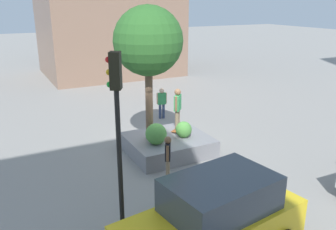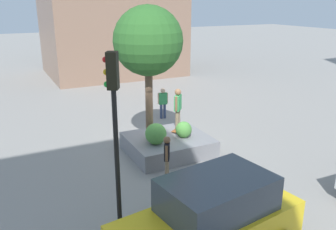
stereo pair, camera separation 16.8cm
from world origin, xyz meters
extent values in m
plane|color=gray|center=(0.00, 0.00, 0.00)|extent=(120.00, 120.00, 0.00)
cube|color=gray|center=(0.01, 0.22, 0.33)|extent=(3.08, 2.68, 0.66)
cylinder|color=brown|center=(0.70, 0.03, 2.17)|extent=(0.28, 0.28, 3.03)
sphere|color=#2D6628|center=(0.70, 0.03, 4.38)|extent=(2.51, 2.51, 2.51)
sphere|color=#4C8C3D|center=(0.72, 0.65, 1.06)|extent=(0.80, 0.80, 0.80)
sphere|color=#4C8C3D|center=(-0.52, 0.52, 0.98)|extent=(0.63, 0.63, 0.63)
cube|color=brown|center=(-0.66, -0.24, 0.72)|extent=(0.77, 0.65, 0.02)
sphere|color=beige|center=(-0.82, -0.46, 0.69)|extent=(0.06, 0.06, 0.06)
sphere|color=beige|center=(-0.92, -0.32, 0.69)|extent=(0.06, 0.06, 0.06)
sphere|color=beige|center=(-0.41, -0.15, 0.69)|extent=(0.06, 0.06, 0.06)
sphere|color=beige|center=(-0.51, -0.02, 0.69)|extent=(0.06, 0.06, 0.06)
cylinder|color=#847056|center=(-0.59, -0.17, 1.13)|extent=(0.15, 0.15, 0.80)
cylinder|color=#847056|center=(-0.73, -0.31, 1.13)|extent=(0.15, 0.15, 0.80)
cube|color=#338C4C|center=(-0.66, -0.24, 1.84)|extent=(0.45, 0.46, 0.63)
cylinder|color=brown|center=(-0.50, -0.07, 1.86)|extent=(0.10, 0.10, 0.59)
cylinder|color=brown|center=(-0.83, -0.41, 1.86)|extent=(0.10, 0.10, 0.59)
sphere|color=brown|center=(-0.66, -0.24, 2.29)|extent=(0.26, 0.26, 0.26)
cube|color=gold|center=(1.90, 6.07, 0.81)|extent=(4.59, 2.43, 0.88)
cube|color=#38424C|center=(1.68, 6.04, 1.64)|extent=(2.65, 1.94, 0.79)
cylinder|color=black|center=(0.64, 4.97, 0.37)|extent=(0.77, 0.32, 0.74)
cylinder|color=black|center=(3.38, 4.22, 1.91)|extent=(0.12, 0.12, 3.83)
cube|color=black|center=(3.38, 4.22, 4.25)|extent=(0.35, 0.36, 0.85)
sphere|color=red|center=(3.51, 4.14, 4.50)|extent=(0.14, 0.14, 0.14)
sphere|color=gold|center=(3.51, 4.14, 4.22)|extent=(0.14, 0.14, 0.14)
sphere|color=green|center=(3.51, 4.14, 3.94)|extent=(0.14, 0.14, 0.14)
cylinder|color=#847056|center=(0.96, 2.07, 0.36)|extent=(0.13, 0.13, 0.72)
cylinder|color=#847056|center=(1.05, 2.22, 0.36)|extent=(0.13, 0.13, 0.72)
cube|color=black|center=(1.00, 2.15, 1.00)|extent=(0.35, 0.44, 0.57)
cylinder|color=brown|center=(0.90, 1.96, 1.02)|extent=(0.09, 0.09, 0.53)
cylinder|color=brown|center=(1.11, 2.33, 1.02)|extent=(0.09, 0.09, 0.53)
sphere|color=brown|center=(1.00, 2.15, 1.40)|extent=(0.24, 0.24, 0.24)
cylinder|color=navy|center=(-1.58, -3.75, 0.37)|extent=(0.14, 0.14, 0.75)
cylinder|color=navy|center=(-1.76, -3.71, 0.37)|extent=(0.14, 0.14, 0.75)
cube|color=#338C4C|center=(-1.67, -3.73, 1.04)|extent=(0.45, 0.26, 0.59)
cylinder|color=#D8AD8C|center=(-1.45, -3.77, 1.06)|extent=(0.09, 0.09, 0.55)
cylinder|color=#D8AD8C|center=(-1.89, -3.69, 1.06)|extent=(0.09, 0.09, 0.55)
sphere|color=#D8AD8C|center=(-1.67, -3.73, 1.46)|extent=(0.24, 0.24, 0.24)
camera|label=1|loc=(5.89, 11.67, 5.74)|focal=37.79mm
camera|label=2|loc=(5.74, 11.75, 5.74)|focal=37.79mm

